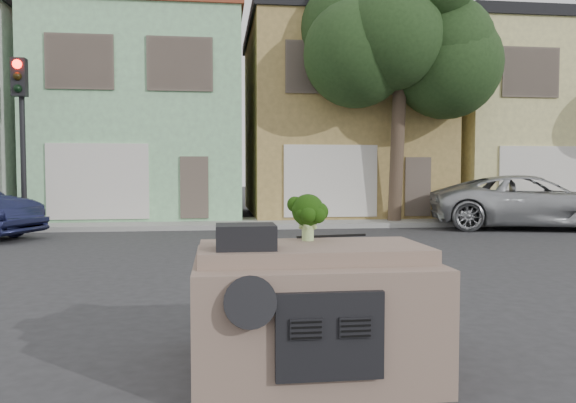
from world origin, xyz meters
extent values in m
plane|color=#303033|center=(0.00, 0.00, 0.00)|extent=(120.00, 120.00, 0.00)
cube|color=gray|center=(0.00, 10.50, 0.07)|extent=(40.00, 3.00, 0.15)
cube|color=#8FCC95|center=(-3.50, 14.50, 3.77)|extent=(7.20, 8.20, 7.55)
cube|color=#A3874A|center=(4.00, 14.50, 3.77)|extent=(7.20, 8.20, 7.55)
cube|color=#D6CB82|center=(11.50, 14.50, 3.77)|extent=(7.20, 8.20, 7.55)
imported|color=#A3A5A9|center=(8.77, 8.32, 0.00)|extent=(6.43, 4.15, 1.65)
cube|color=black|center=(-6.50, 9.50, 2.55)|extent=(0.40, 0.40, 5.10)
cube|color=#1F3718|center=(5.00, 9.80, 4.25)|extent=(4.40, 4.00, 8.50)
cube|color=#7D6456|center=(0.00, -3.00, 0.56)|extent=(2.00, 1.80, 1.12)
cube|color=black|center=(-0.58, -3.35, 1.22)|extent=(0.48, 0.38, 0.20)
cube|color=black|center=(0.28, -2.62, 1.13)|extent=(0.69, 0.15, 0.02)
cube|color=black|center=(0.01, -2.86, 1.34)|extent=(0.50, 0.50, 0.43)
camera|label=1|loc=(-0.81, -7.88, 1.74)|focal=35.00mm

